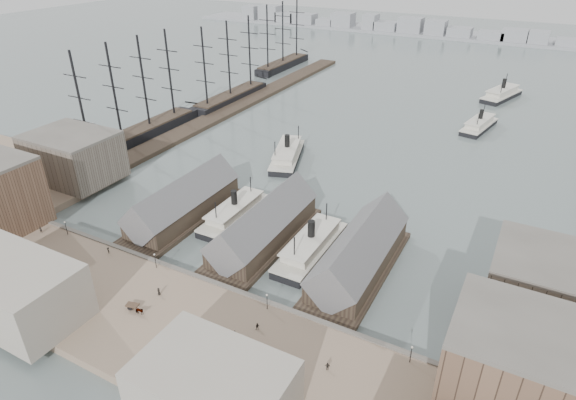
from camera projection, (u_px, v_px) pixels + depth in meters
The scene contains 38 objects.
ground at pixel (227, 277), 112.32m from camera, with size 900.00×900.00×0.00m, color #556362.
quay at pixel (170, 327), 96.40m from camera, with size 180.00×30.00×2.00m, color #7F6A56.
seawall at pixel (214, 285), 107.75m from camera, with size 180.00×1.20×2.30m, color #59544C.
west_wharf at pixel (229, 110), 217.33m from camera, with size 10.00×220.00×1.60m, color #2D231C.
ferry_shed_west at pixel (184, 203), 133.90m from camera, with size 14.00×42.00×12.60m.
ferry_shed_center at pixel (264, 226), 123.11m from camera, with size 14.00×42.00×12.60m.
ferry_shed_east at pixel (359, 254), 112.33m from camera, with size 14.00×42.00×12.60m.
warehouse_west_back at pixel (74, 157), 150.92m from camera, with size 26.00×20.00×14.00m, color #60564C.
warehouse_east_front at pixel (550, 392), 70.14m from camera, with size 30.00×18.00×19.00m, color brown.
warehouse_east_back at pixel (566, 299), 91.11m from camera, with size 28.00×20.00×15.00m, color #60564C.
street_bldg_center at pixel (214, 390), 75.95m from camera, with size 24.00×16.00×10.00m, color gray.
street_bldg_west at pixel (10, 288), 96.22m from camera, with size 30.00×16.00×12.00m, color gray.
lamp_post_far_w at pixel (66, 226), 123.32m from camera, with size 0.44×0.44×3.92m.
lamp_post_near_w at pixel (155, 258), 110.87m from camera, with size 0.44×0.44×3.92m.
lamp_post_near_e at pixel (267, 299), 98.43m from camera, with size 0.44×0.44×3.92m.
lamp_post_far_e at pixel (411, 351), 85.98m from camera, with size 0.44×0.44×3.92m.
far_shore at pixel (473, 34), 369.18m from camera, with size 500.00×40.00×15.72m.
ferry_docked_west at pixel (235, 212), 134.28m from camera, with size 7.96×26.54×9.48m.
ferry_docked_east at pixel (311, 246), 119.58m from camera, with size 8.36×27.87×9.95m.
ferry_open_near at pixel (287, 154), 169.59m from camera, with size 17.12×29.52×10.10m.
ferry_open_mid at pixel (479, 124), 197.16m from camera, with size 11.88×25.86×8.90m.
ferry_open_far at pixel (502, 94), 234.21m from camera, with size 16.89×30.28×10.36m.
sailing_ship_near at pixel (137, 133), 186.52m from camera, with size 9.31×64.16×38.29m.
sailing_ship_mid at pixel (231, 96), 229.85m from camera, with size 9.00×52.00×37.00m.
sailing_ship_far at pixel (283, 63), 289.45m from camera, with size 9.14×50.78×37.58m.
horse_cart_left at pixel (63, 266), 111.45m from camera, with size 4.75×3.03×1.50m.
horse_cart_center at pixel (138, 310), 98.25m from camera, with size 5.07×2.34×1.73m.
horse_cart_right at pixel (265, 368), 85.20m from camera, with size 4.76×3.24×1.52m.
pedestrian_0 at pixel (41, 230), 124.97m from camera, with size 0.65×0.47×1.78m, color black.
pedestrian_1 at pixel (14, 266), 111.21m from camera, with size 0.84×0.65×1.72m, color black.
pedestrian_2 at pixel (108, 250), 116.91m from camera, with size 1.04×0.60×1.61m, color black.
pedestrian_3 at pixel (73, 312), 97.73m from camera, with size 0.99×0.41×1.70m, color black.
pedestrian_4 at pixel (159, 291), 103.31m from camera, with size 0.86×0.56×1.76m, color black.
pedestrian_5 at pixel (235, 334), 92.25m from camera, with size 0.63×0.46×1.74m, color black.
pedestrian_6 at pixel (258, 327), 94.10m from camera, with size 0.78×0.61×1.61m, color black.
pedestrian_7 at pixel (270, 393), 80.41m from camera, with size 1.10×0.63×1.70m, color black.
pedestrian_8 at pixel (328, 366), 85.33m from camera, with size 1.00×0.42×1.71m, color black.
pedestrian_10 at pixel (259, 351), 88.47m from camera, with size 0.86×0.67×1.78m, color black.
Camera 1 is at (55.01, -72.32, 69.89)m, focal length 30.00 mm.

